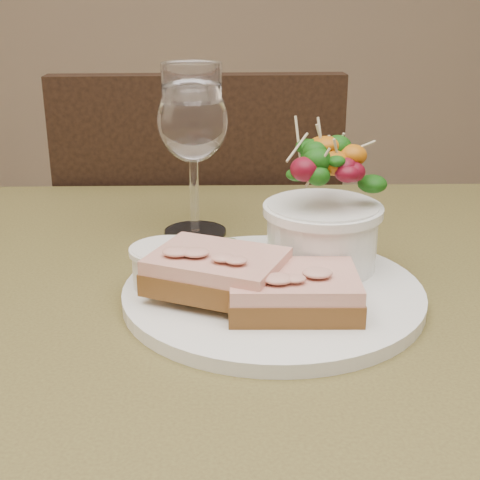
{
  "coord_description": "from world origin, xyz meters",
  "views": [
    {
      "loc": [
        -0.03,
        -0.52,
        1.01
      ],
      "look_at": [
        -0.02,
        0.02,
        0.81
      ],
      "focal_mm": 50.0,
      "sensor_mm": 36.0,
      "label": 1
    }
  ],
  "objects_px": {
    "chair_far": "(204,382)",
    "dinner_plate": "(273,293)",
    "ramekin": "(167,264)",
    "wine_glass": "(193,125)",
    "cafe_table": "(262,411)",
    "sandwich_back": "(217,271)",
    "sandwich_front": "(294,291)",
    "salad_bowl": "(323,207)"
  },
  "relations": [
    {
      "from": "chair_far",
      "to": "dinner_plate",
      "type": "xyz_separation_m",
      "value": [
        0.09,
        -0.58,
        0.46
      ]
    },
    {
      "from": "dinner_plate",
      "to": "ramekin",
      "type": "xyz_separation_m",
      "value": [
        -0.09,
        0.01,
        0.03
      ]
    },
    {
      "from": "chair_far",
      "to": "wine_glass",
      "type": "distance_m",
      "value": 0.71
    },
    {
      "from": "cafe_table",
      "to": "dinner_plate",
      "type": "bearing_deg",
      "value": 67.58
    },
    {
      "from": "dinner_plate",
      "to": "wine_glass",
      "type": "height_order",
      "value": "wine_glass"
    },
    {
      "from": "sandwich_back",
      "to": "cafe_table",
      "type": "bearing_deg",
      "value": 15.6
    },
    {
      "from": "ramekin",
      "to": "wine_glass",
      "type": "bearing_deg",
      "value": 84.17
    },
    {
      "from": "sandwich_front",
      "to": "chair_far",
      "type": "bearing_deg",
      "value": 100.2
    },
    {
      "from": "salad_bowl",
      "to": "sandwich_front",
      "type": "bearing_deg",
      "value": -111.14
    },
    {
      "from": "dinner_plate",
      "to": "salad_bowl",
      "type": "height_order",
      "value": "salad_bowl"
    },
    {
      "from": "chair_far",
      "to": "dinner_plate",
      "type": "height_order",
      "value": "chair_far"
    },
    {
      "from": "sandwich_back",
      "to": "wine_glass",
      "type": "height_order",
      "value": "wine_glass"
    },
    {
      "from": "sandwich_back",
      "to": "sandwich_front",
      "type": "bearing_deg",
      "value": 3.98
    },
    {
      "from": "sandwich_back",
      "to": "salad_bowl",
      "type": "distance_m",
      "value": 0.12
    },
    {
      "from": "dinner_plate",
      "to": "sandwich_back",
      "type": "bearing_deg",
      "value": -158.46
    },
    {
      "from": "sandwich_back",
      "to": "chair_far",
      "type": "bearing_deg",
      "value": 117.32
    },
    {
      "from": "dinner_plate",
      "to": "sandwich_front",
      "type": "distance_m",
      "value": 0.05
    },
    {
      "from": "chair_far",
      "to": "sandwich_front",
      "type": "height_order",
      "value": "chair_far"
    },
    {
      "from": "sandwich_back",
      "to": "wine_glass",
      "type": "distance_m",
      "value": 0.21
    },
    {
      "from": "chair_far",
      "to": "sandwich_back",
      "type": "distance_m",
      "value": 0.78
    },
    {
      "from": "salad_bowl",
      "to": "cafe_table",
      "type": "bearing_deg",
      "value": -128.98
    },
    {
      "from": "chair_far",
      "to": "ramekin",
      "type": "xyz_separation_m",
      "value": [
        -0.01,
        -0.58,
        0.49
      ]
    },
    {
      "from": "salad_bowl",
      "to": "ramekin",
      "type": "bearing_deg",
      "value": -163.68
    },
    {
      "from": "sandwich_front",
      "to": "sandwich_back",
      "type": "distance_m",
      "value": 0.07
    },
    {
      "from": "ramekin",
      "to": "salad_bowl",
      "type": "distance_m",
      "value": 0.15
    },
    {
      "from": "sandwich_front",
      "to": "wine_glass",
      "type": "distance_m",
      "value": 0.25
    },
    {
      "from": "dinner_plate",
      "to": "salad_bowl",
      "type": "bearing_deg",
      "value": 44.53
    },
    {
      "from": "dinner_plate",
      "to": "chair_far",
      "type": "bearing_deg",
      "value": 98.38
    },
    {
      "from": "cafe_table",
      "to": "sandwich_back",
      "type": "xyz_separation_m",
      "value": [
        -0.04,
        0.01,
        0.14
      ]
    },
    {
      "from": "ramekin",
      "to": "wine_glass",
      "type": "relative_size",
      "value": 0.35
    },
    {
      "from": "chair_far",
      "to": "salad_bowl",
      "type": "distance_m",
      "value": 0.76
    },
    {
      "from": "chair_far",
      "to": "dinner_plate",
      "type": "bearing_deg",
      "value": 96.57
    },
    {
      "from": "cafe_table",
      "to": "dinner_plate",
      "type": "height_order",
      "value": "dinner_plate"
    },
    {
      "from": "cafe_table",
      "to": "dinner_plate",
      "type": "distance_m",
      "value": 0.11
    },
    {
      "from": "chair_far",
      "to": "salad_bowl",
      "type": "height_order",
      "value": "chair_far"
    },
    {
      "from": "salad_bowl",
      "to": "sandwich_back",
      "type": "bearing_deg",
      "value": -145.48
    },
    {
      "from": "cafe_table",
      "to": "chair_far",
      "type": "distance_m",
      "value": 0.71
    },
    {
      "from": "ramekin",
      "to": "wine_glass",
      "type": "height_order",
      "value": "wine_glass"
    },
    {
      "from": "chair_far",
      "to": "wine_glass",
      "type": "relative_size",
      "value": 5.14
    },
    {
      "from": "salad_bowl",
      "to": "dinner_plate",
      "type": "bearing_deg",
      "value": -135.47
    },
    {
      "from": "dinner_plate",
      "to": "sandwich_front",
      "type": "relative_size",
      "value": 2.47
    },
    {
      "from": "sandwich_back",
      "to": "ramekin",
      "type": "height_order",
      "value": "sandwich_back"
    }
  ]
}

